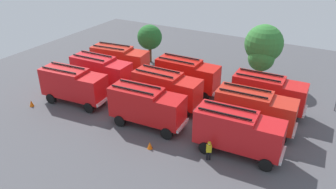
{
  "coord_description": "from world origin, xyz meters",
  "views": [
    {
      "loc": [
        14.74,
        -26.5,
        16.69
      ],
      "look_at": [
        0.0,
        0.0,
        1.4
      ],
      "focal_mm": 35.28,
      "sensor_mm": 36.0,
      "label": 1
    }
  ],
  "objects_px": {
    "fire_truck_2": "(238,131)",
    "traffic_cone_2": "(90,91)",
    "fire_truck_8": "(268,92)",
    "firefighter_2": "(64,77)",
    "firefighter_0": "(209,150)",
    "tree_0": "(150,37)",
    "firefighter_1": "(149,84)",
    "traffic_cone_0": "(150,145)",
    "fire_truck_6": "(120,60)",
    "fire_truck_3": "(101,71)",
    "fire_truck_0": "(74,84)",
    "traffic_cone_1": "(31,103)",
    "tree_2": "(261,58)",
    "fire_truck_7": "(187,74)",
    "fire_truck_5": "(255,109)",
    "fire_truck_1": "(147,105)",
    "tree_1": "(264,44)",
    "fire_truck_4": "(167,88)"
  },
  "relations": [
    {
      "from": "fire_truck_2",
      "to": "traffic_cone_2",
      "type": "distance_m",
      "value": 18.36
    },
    {
      "from": "fire_truck_8",
      "to": "firefighter_2",
      "type": "xyz_separation_m",
      "value": [
        -22.46,
        -5.3,
        -1.14
      ]
    },
    {
      "from": "firefighter_0",
      "to": "tree_0",
      "type": "xyz_separation_m",
      "value": [
        -15.7,
        16.43,
        2.56
      ]
    },
    {
      "from": "firefighter_1",
      "to": "traffic_cone_0",
      "type": "distance_m",
      "value": 10.89
    },
    {
      "from": "fire_truck_6",
      "to": "firefighter_0",
      "type": "xyz_separation_m",
      "value": [
        16.34,
        -10.38,
        -1.21
      ]
    },
    {
      "from": "fire_truck_3",
      "to": "fire_truck_0",
      "type": "bearing_deg",
      "value": -94.61
    },
    {
      "from": "fire_truck_8",
      "to": "tree_0",
      "type": "bearing_deg",
      "value": 159.16
    },
    {
      "from": "firefighter_0",
      "to": "traffic_cone_1",
      "type": "xyz_separation_m",
      "value": [
        -19.7,
        -0.68,
        -0.6
      ]
    },
    {
      "from": "fire_truck_6",
      "to": "firefighter_0",
      "type": "bearing_deg",
      "value": -38.84
    },
    {
      "from": "tree_2",
      "to": "traffic_cone_2",
      "type": "height_order",
      "value": "tree_2"
    },
    {
      "from": "traffic_cone_0",
      "to": "traffic_cone_1",
      "type": "relative_size",
      "value": 0.95
    },
    {
      "from": "fire_truck_6",
      "to": "fire_truck_7",
      "type": "distance_m",
      "value": 9.31
    },
    {
      "from": "fire_truck_6",
      "to": "tree_0",
      "type": "bearing_deg",
      "value": 77.56
    },
    {
      "from": "fire_truck_0",
      "to": "fire_truck_7",
      "type": "xyz_separation_m",
      "value": [
        9.22,
        8.14,
        0.0
      ]
    },
    {
      "from": "fire_truck_7",
      "to": "tree_2",
      "type": "relative_size",
      "value": 1.51
    },
    {
      "from": "fire_truck_8",
      "to": "traffic_cone_0",
      "type": "height_order",
      "value": "fire_truck_8"
    },
    {
      "from": "fire_truck_5",
      "to": "fire_truck_8",
      "type": "distance_m",
      "value": 4.02
    },
    {
      "from": "fire_truck_0",
      "to": "fire_truck_1",
      "type": "xyz_separation_m",
      "value": [
        9.16,
        -0.19,
        0.0
      ]
    },
    {
      "from": "firefighter_1",
      "to": "tree_2",
      "type": "relative_size",
      "value": 0.37
    },
    {
      "from": "fire_truck_3",
      "to": "traffic_cone_2",
      "type": "bearing_deg",
      "value": -104.64
    },
    {
      "from": "fire_truck_8",
      "to": "fire_truck_0",
      "type": "bearing_deg",
      "value": -157.85
    },
    {
      "from": "fire_truck_1",
      "to": "traffic_cone_1",
      "type": "height_order",
      "value": "fire_truck_1"
    },
    {
      "from": "fire_truck_0",
      "to": "tree_0",
      "type": "xyz_separation_m",
      "value": [
        0.55,
        14.22,
        1.35
      ]
    },
    {
      "from": "traffic_cone_0",
      "to": "tree_1",
      "type": "bearing_deg",
      "value": 76.88
    },
    {
      "from": "fire_truck_1",
      "to": "traffic_cone_0",
      "type": "distance_m",
      "value": 4.15
    },
    {
      "from": "firefighter_0",
      "to": "traffic_cone_2",
      "type": "height_order",
      "value": "firefighter_0"
    },
    {
      "from": "firefighter_1",
      "to": "firefighter_0",
      "type": "bearing_deg",
      "value": 150.37
    },
    {
      "from": "fire_truck_3",
      "to": "fire_truck_5",
      "type": "relative_size",
      "value": 0.99
    },
    {
      "from": "fire_truck_4",
      "to": "fire_truck_3",
      "type": "bearing_deg",
      "value": 178.05
    },
    {
      "from": "fire_truck_2",
      "to": "firefighter_2",
      "type": "bearing_deg",
      "value": 169.77
    },
    {
      "from": "traffic_cone_1",
      "to": "traffic_cone_2",
      "type": "distance_m",
      "value": 6.26
    },
    {
      "from": "fire_truck_4",
      "to": "firefighter_1",
      "type": "height_order",
      "value": "fire_truck_4"
    },
    {
      "from": "firefighter_1",
      "to": "traffic_cone_1",
      "type": "xyz_separation_m",
      "value": [
        -8.94,
        -8.85,
        -0.65
      ]
    },
    {
      "from": "fire_truck_6",
      "to": "tree_1",
      "type": "height_order",
      "value": "tree_1"
    },
    {
      "from": "fire_truck_1",
      "to": "firefighter_0",
      "type": "bearing_deg",
      "value": -19.11
    },
    {
      "from": "fire_truck_4",
      "to": "firefighter_2",
      "type": "xyz_separation_m",
      "value": [
        -13.15,
        -1.26,
        -1.14
      ]
    },
    {
      "from": "firefighter_0",
      "to": "firefighter_1",
      "type": "bearing_deg",
      "value": -154.32
    },
    {
      "from": "fire_truck_2",
      "to": "firefighter_2",
      "type": "height_order",
      "value": "fire_truck_2"
    },
    {
      "from": "fire_truck_5",
      "to": "fire_truck_3",
      "type": "bearing_deg",
      "value": 176.45
    },
    {
      "from": "fire_truck_5",
      "to": "tree_0",
      "type": "bearing_deg",
      "value": 146.91
    },
    {
      "from": "tree_0",
      "to": "traffic_cone_0",
      "type": "bearing_deg",
      "value": -58.26
    },
    {
      "from": "fire_truck_3",
      "to": "firefighter_0",
      "type": "bearing_deg",
      "value": -23.39
    },
    {
      "from": "fire_truck_0",
      "to": "traffic_cone_2",
      "type": "xyz_separation_m",
      "value": [
        -0.18,
        2.45,
        -1.86
      ]
    },
    {
      "from": "firefighter_0",
      "to": "tree_0",
      "type": "height_order",
      "value": "tree_0"
    },
    {
      "from": "fire_truck_3",
      "to": "traffic_cone_1",
      "type": "bearing_deg",
      "value": -118.9
    },
    {
      "from": "fire_truck_3",
      "to": "firefighter_1",
      "type": "relative_size",
      "value": 4.13
    },
    {
      "from": "traffic_cone_0",
      "to": "tree_0",
      "type": "bearing_deg",
      "value": 121.74
    },
    {
      "from": "fire_truck_2",
      "to": "tree_1",
      "type": "bearing_deg",
      "value": 95.55
    },
    {
      "from": "fire_truck_6",
      "to": "tree_1",
      "type": "relative_size",
      "value": 1.07
    },
    {
      "from": "firefighter_2",
      "to": "traffic_cone_0",
      "type": "xyz_separation_m",
      "value": [
        15.51,
        -5.86,
        -0.69
      ]
    }
  ]
}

